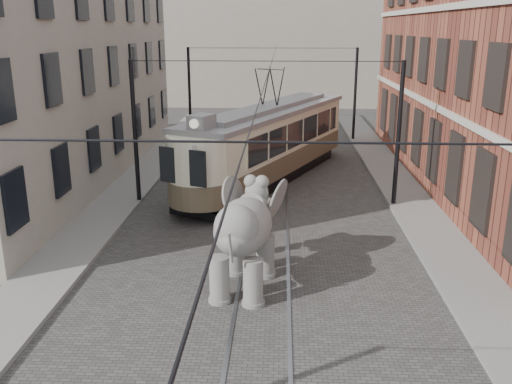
{
  "coord_description": "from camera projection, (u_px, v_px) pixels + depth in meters",
  "views": [
    {
      "loc": [
        0.45,
        -16.37,
        7.25
      ],
      "look_at": [
        -0.34,
        0.82,
        2.1
      ],
      "focal_mm": 38.84,
      "sensor_mm": 36.0,
      "label": 1
    }
  ],
  "objects": [
    {
      "name": "stucco_building",
      "position": [
        42.0,
        76.0,
        26.39
      ],
      "size": [
        7.0,
        24.0,
        10.0
      ],
      "primitive_type": "cube",
      "color": "gray",
      "rests_on": "ground"
    },
    {
      "name": "tram_rails",
      "position": [
        265.0,
        262.0,
        17.76
      ],
      "size": [
        1.54,
        80.0,
        0.02
      ],
      "primitive_type": null,
      "color": "slate",
      "rests_on": "ground"
    },
    {
      "name": "elephant",
      "position": [
        243.0,
        241.0,
        15.59
      ],
      "size": [
        3.33,
        5.13,
        2.93
      ],
      "primitive_type": null,
      "rotation": [
        0.0,
        0.0,
        -0.15
      ],
      "color": "slate",
      "rests_on": "ground"
    },
    {
      "name": "sidewalk_left",
      "position": [
        66.0,
        256.0,
        18.03
      ],
      "size": [
        2.0,
        60.0,
        0.15
      ],
      "primitive_type": "cube",
      "color": "slate",
      "rests_on": "ground"
    },
    {
      "name": "tram",
      "position": [
        270.0,
        126.0,
        26.54
      ],
      "size": [
        8.14,
        13.56,
        5.4
      ],
      "primitive_type": null,
      "rotation": [
        0.0,
        0.0,
        -0.42
      ],
      "color": "beige",
      "rests_on": "ground"
    },
    {
      "name": "catenary",
      "position": [
        265.0,
        140.0,
        21.69
      ],
      "size": [
        11.0,
        30.2,
        6.0
      ],
      "primitive_type": null,
      "color": "black",
      "rests_on": "ground"
    },
    {
      "name": "ground",
      "position": [
        265.0,
        262.0,
        17.76
      ],
      "size": [
        120.0,
        120.0,
        0.0
      ],
      "primitive_type": "plane",
      "color": "#454340"
    },
    {
      "name": "distant_block",
      "position": [
        278.0,
        29.0,
        54.04
      ],
      "size": [
        28.0,
        10.0,
        14.0
      ],
      "primitive_type": "cube",
      "color": "gray",
      "rests_on": "ground"
    },
    {
      "name": "sidewalk_right",
      "position": [
        455.0,
        263.0,
        17.47
      ],
      "size": [
        2.0,
        60.0,
        0.15
      ],
      "primitive_type": "cube",
      "color": "slate",
      "rests_on": "ground"
    }
  ]
}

